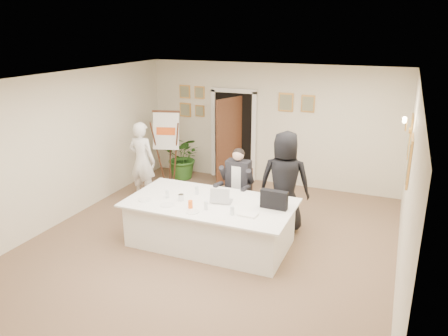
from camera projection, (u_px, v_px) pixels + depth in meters
floor at (209, 245)px, 7.48m from camera, size 7.00×7.00×0.00m
ceiling at (207, 80)px, 6.62m from camera, size 6.00×7.00×0.02m
wall_back at (270, 125)px, 10.12m from camera, size 6.00×0.10×2.80m
wall_front at (48, 277)px, 3.97m from camera, size 6.00×0.10×2.80m
wall_left at (62, 149)px, 8.14m from camera, size 0.10×7.00×2.80m
wall_right at (407, 193)px, 5.96m from camera, size 0.10×7.00×2.80m
doorway at (232, 138)px, 10.40m from camera, size 1.14×0.86×2.20m
pictures_back_wall at (238, 103)px, 10.25m from camera, size 3.40×0.06×0.80m
pictures_right_wall at (409, 147)px, 6.91m from camera, size 0.06×2.20×0.80m
wall_sconce at (407, 125)px, 6.83m from camera, size 0.20×0.30×0.24m
conference_table at (210, 223)px, 7.43m from camera, size 2.80×1.49×0.78m
seated_man at (237, 185)px, 8.26m from camera, size 0.76×0.79×1.44m
flip_chart at (168, 151)px, 10.17m from camera, size 0.63×0.46×1.73m
standing_man at (142, 161)px, 9.28m from camera, size 0.63×0.43×1.70m
standing_woman at (285, 182)px, 7.80m from camera, size 0.99×0.72×1.85m
potted_palm at (184, 157)px, 10.63m from camera, size 1.08×0.96×1.09m
laptop at (222, 194)px, 7.28m from camera, size 0.39×0.41×0.28m
laptop_bag at (274, 200)px, 7.00m from camera, size 0.44×0.14×0.31m
paper_stack at (248, 214)px, 6.79m from camera, size 0.31×0.22×0.03m
plate_left at (145, 200)px, 7.37m from camera, size 0.22×0.22×0.01m
plate_mid at (167, 205)px, 7.16m from camera, size 0.29×0.29×0.01m
plate_near at (193, 212)px, 6.90m from camera, size 0.23×0.23×0.01m
glass_a at (167, 194)px, 7.44m from camera, size 0.06×0.06×0.14m
glass_b at (206, 206)px, 6.97m from camera, size 0.06×0.06×0.14m
glass_c at (232, 211)px, 6.78m from camera, size 0.08×0.08×0.14m
glass_d at (197, 191)px, 7.61m from camera, size 0.08×0.08×0.14m
oj_glass at (190, 204)px, 7.03m from camera, size 0.09×0.09×0.13m
steel_jug at (181, 197)px, 7.35m from camera, size 0.11×0.11×0.11m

